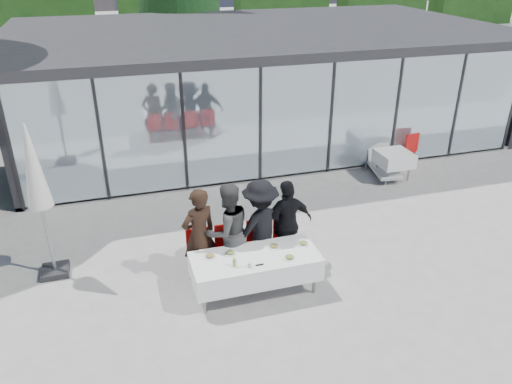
# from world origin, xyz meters

# --- Properties ---
(ground) EXTENTS (90.00, 90.00, 0.00)m
(ground) POSITION_xyz_m (0.00, 0.00, 0.00)
(ground) COLOR #9F9C97
(ground) RESTS_ON ground
(pavilion) EXTENTS (14.80, 8.80, 3.44)m
(pavilion) POSITION_xyz_m (2.00, 8.16, 2.15)
(pavilion) COLOR gray
(pavilion) RESTS_ON ground
(treeline) EXTENTS (62.50, 2.00, 4.40)m
(treeline) POSITION_xyz_m (-2.00, 28.00, 2.20)
(treeline) COLOR black
(treeline) RESTS_ON ground
(dining_table) EXTENTS (2.26, 0.96, 0.75)m
(dining_table) POSITION_xyz_m (-0.44, -0.47, 0.54)
(dining_table) COLOR white
(dining_table) RESTS_ON ground
(diner_a) EXTENTS (0.87, 0.87, 1.87)m
(diner_a) POSITION_xyz_m (-1.30, 0.21, 0.93)
(diner_a) COLOR black
(diner_a) RESTS_ON ground
(diner_chair_a) EXTENTS (0.44, 0.44, 0.97)m
(diner_chair_a) POSITION_xyz_m (-1.30, 0.28, 0.54)
(diner_chair_a) COLOR red
(diner_chair_a) RESTS_ON ground
(diner_b) EXTENTS (1.13, 1.13, 1.87)m
(diner_b) POSITION_xyz_m (-0.76, 0.21, 0.94)
(diner_b) COLOR #444444
(diner_b) RESTS_ON ground
(diner_chair_b) EXTENTS (0.44, 0.44, 0.97)m
(diner_chair_b) POSITION_xyz_m (-0.76, 0.28, 0.54)
(diner_chair_b) COLOR red
(diner_chair_b) RESTS_ON ground
(diner_c) EXTENTS (1.52, 1.52, 1.86)m
(diner_c) POSITION_xyz_m (-0.14, 0.21, 0.93)
(diner_c) COLOR black
(diner_c) RESTS_ON ground
(diner_chair_c) EXTENTS (0.44, 0.44, 0.97)m
(diner_chair_c) POSITION_xyz_m (-0.14, 0.28, 0.54)
(diner_chair_c) COLOR red
(diner_chair_c) RESTS_ON ground
(diner_d) EXTENTS (1.19, 1.19, 1.79)m
(diner_d) POSITION_xyz_m (0.39, 0.21, 0.89)
(diner_d) COLOR black
(diner_d) RESTS_ON ground
(diner_chair_d) EXTENTS (0.44, 0.44, 0.97)m
(diner_chair_d) POSITION_xyz_m (0.39, 0.28, 0.54)
(diner_chair_d) COLOR red
(diner_chair_d) RESTS_ON ground
(plate_a) EXTENTS (0.23, 0.23, 0.07)m
(plate_a) POSITION_xyz_m (-1.21, -0.28, 0.78)
(plate_a) COLOR white
(plate_a) RESTS_ON dining_table
(plate_b) EXTENTS (0.23, 0.23, 0.07)m
(plate_b) POSITION_xyz_m (-0.84, -0.28, 0.78)
(plate_b) COLOR white
(plate_b) RESTS_ON dining_table
(plate_c) EXTENTS (0.23, 0.23, 0.07)m
(plate_c) POSITION_xyz_m (-0.04, -0.30, 0.78)
(plate_c) COLOR white
(plate_c) RESTS_ON dining_table
(plate_d) EXTENTS (0.23, 0.23, 0.07)m
(plate_d) POSITION_xyz_m (0.50, -0.36, 0.78)
(plate_d) COLOR white
(plate_d) RESTS_ON dining_table
(plate_extra) EXTENTS (0.23, 0.23, 0.07)m
(plate_extra) POSITION_xyz_m (0.11, -0.71, 0.78)
(plate_extra) COLOR white
(plate_extra) RESTS_ON dining_table
(juice_bottle) EXTENTS (0.06, 0.06, 0.15)m
(juice_bottle) POSITION_xyz_m (-0.87, -0.66, 0.83)
(juice_bottle) COLOR #95B94D
(juice_bottle) RESTS_ON dining_table
(drinking_glasses) EXTENTS (0.07, 0.07, 0.10)m
(drinking_glasses) POSITION_xyz_m (-0.63, -0.77, 0.80)
(drinking_glasses) COLOR silver
(drinking_glasses) RESTS_ON dining_table
(folded_eyeglasses) EXTENTS (0.14, 0.03, 0.01)m
(folded_eyeglasses) POSITION_xyz_m (-0.45, -0.75, 0.76)
(folded_eyeglasses) COLOR black
(folded_eyeglasses) RESTS_ON dining_table
(spare_table_right) EXTENTS (0.86, 0.86, 0.74)m
(spare_table_right) POSITION_xyz_m (4.51, 3.20, 0.55)
(spare_table_right) COLOR white
(spare_table_right) RESTS_ON ground
(spare_chair_a) EXTENTS (0.62, 0.62, 0.97)m
(spare_chair_a) POSITION_xyz_m (5.10, 4.20, 0.54)
(spare_chair_a) COLOR red
(spare_chair_a) RESTS_ON ground
(spare_chair_b) EXTENTS (0.50, 0.50, 0.97)m
(spare_chair_b) POSITION_xyz_m (5.37, 3.87, 0.54)
(spare_chair_b) COLOR red
(spare_chair_b) RESTS_ON ground
(market_umbrella) EXTENTS (0.50, 0.50, 3.00)m
(market_umbrella) POSITION_xyz_m (-3.95, 1.15, 2.01)
(market_umbrella) COLOR black
(market_umbrella) RESTS_ON ground
(lounger) EXTENTS (0.84, 1.42, 0.72)m
(lounger) POSITION_xyz_m (4.40, 3.56, 0.26)
(lounger) COLOR silver
(lounger) RESTS_ON ground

